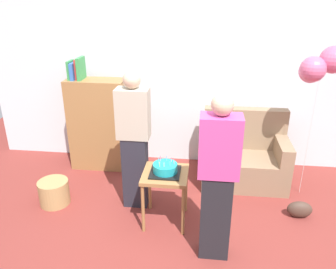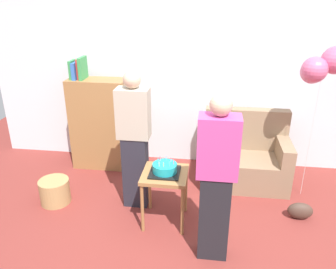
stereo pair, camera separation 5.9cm
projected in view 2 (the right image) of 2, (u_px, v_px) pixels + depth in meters
ground_plane at (179, 250)px, 3.34m from camera, size 8.00×8.00×0.00m
wall_back at (196, 72)px, 4.69m from camera, size 6.00×0.10×2.70m
couch at (245, 158)px, 4.47m from camera, size 1.10×0.70×0.96m
bookshelf at (100, 123)px, 4.76m from camera, size 0.80×0.36×1.60m
side_table at (165, 181)px, 3.59m from camera, size 0.48×0.48×0.61m
birthday_cake at (165, 169)px, 3.53m from camera, size 0.32×0.32×0.17m
person_blowing_candles at (134, 141)px, 3.78m from camera, size 0.36×0.22×1.63m
person_holding_cake at (216, 180)px, 2.98m from camera, size 0.36×0.22×1.63m
wicker_basket at (55, 191)px, 4.06m from camera, size 0.36×0.36×0.30m
handbag at (300, 211)px, 3.78m from camera, size 0.28×0.14×0.20m
balloon_bunch at (322, 67)px, 3.66m from camera, size 0.51×0.38×1.85m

